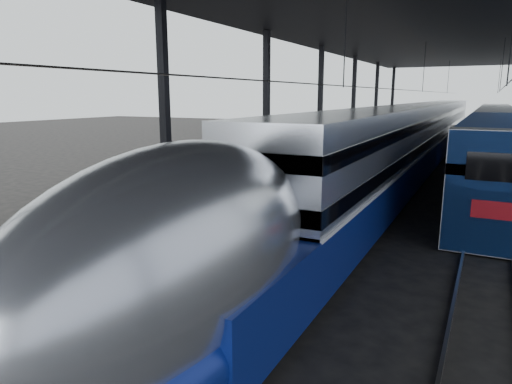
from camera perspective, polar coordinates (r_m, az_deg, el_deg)
The scene contains 8 objects.
ground at distance 13.74m, azimuth -4.35°, elevation -10.18°, with size 160.00×160.00×0.00m, color black.
platform at distance 32.80m, azimuth 8.74°, elevation 3.62°, with size 6.00×80.00×1.00m, color #4C4C4F.
yellow_strip at distance 31.97m, azimuth 13.54°, elevation 4.13°, with size 0.30×80.00×0.01m, color gold.
rails at distance 31.32m, azimuth 22.72°, elevation 1.66°, with size 6.52×80.00×0.16m.
canopy at distance 31.45m, azimuth 19.15°, elevation 18.53°, with size 18.00×75.00×9.47m.
tgv_train at distance 34.25m, azimuth 19.24°, elevation 6.21°, with size 3.19×65.20×4.57m.
second_train at distance 43.25m, azimuth 27.63°, elevation 6.52°, with size 3.00×56.05×4.13m.
child at distance 11.76m, azimuth -29.03°, elevation -7.98°, with size 0.34×0.22×0.92m, color #50301A.
Camera 1 is at (6.69, -10.83, 5.17)m, focal length 32.00 mm.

